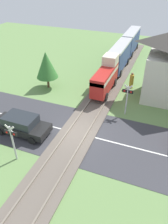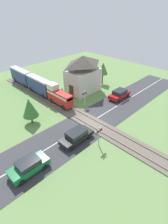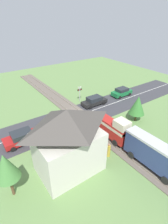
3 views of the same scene
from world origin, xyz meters
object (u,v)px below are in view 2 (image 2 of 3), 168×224
(car_far_side, at_px, (119,94))
(car_behind_queue, at_px, (29,166))
(crossing_signal_east_approach, at_px, (84,96))
(station_building, at_px, (83,75))
(pedestrian_by_station, at_px, (62,93))
(train, at_px, (37,84))
(crossing_signal_west_approach, at_px, (99,134))
(car_near_crossing, at_px, (76,136))

(car_far_side, distance_m, car_behind_queue, 20.02)
(crossing_signal_east_approach, distance_m, station_building, 5.88)
(car_behind_queue, bearing_deg, pedestrian_by_station, 39.12)
(train, distance_m, station_building, 8.67)
(car_far_side, xyz_separation_m, crossing_signal_west_approach, (-11.97, -5.40, 1.04))
(car_far_side, relative_size, car_behind_queue, 1.07)
(car_far_side, xyz_separation_m, crossing_signal_east_approach, (-6.35, 2.52, 1.04))
(station_building, bearing_deg, pedestrian_by_station, 168.20)
(station_building, bearing_deg, train, 140.97)
(crossing_signal_west_approach, bearing_deg, pedestrian_by_station, 68.67)
(car_near_crossing, xyz_separation_m, crossing_signal_west_approach, (1.27, -2.52, 1.06))
(crossing_signal_east_approach, bearing_deg, car_behind_queue, -158.13)
(station_building, distance_m, pedestrian_by_station, 5.13)
(car_far_side, bearing_deg, train, 127.10)
(car_far_side, bearing_deg, crossing_signal_east_approach, 158.34)
(train, bearing_deg, car_far_side, -52.90)
(car_behind_queue, xyz_separation_m, crossing_signal_east_approach, (13.46, 5.40, 1.04))
(car_near_crossing, bearing_deg, crossing_signal_west_approach, -63.26)
(car_far_side, distance_m, crossing_signal_west_approach, 13.17)
(car_near_crossing, xyz_separation_m, crossing_signal_east_approach, (6.89, 5.40, 1.06))
(car_behind_queue, distance_m, pedestrian_by_station, 16.67)
(car_near_crossing, relative_size, car_far_side, 1.03)
(crossing_signal_east_approach, bearing_deg, car_near_crossing, -141.91)
(train, distance_m, car_near_crossing, 15.57)
(pedestrian_by_station, bearing_deg, train, 117.01)
(train, bearing_deg, crossing_signal_east_approach, -73.67)
(car_far_side, bearing_deg, station_building, 110.53)
(train, relative_size, crossing_signal_east_approach, 6.35)
(car_far_side, bearing_deg, pedestrian_by_station, 132.01)
(train, bearing_deg, car_near_crossing, -105.23)
(crossing_signal_west_approach, bearing_deg, train, 80.88)
(pedestrian_by_station, bearing_deg, car_near_crossing, -121.17)
(car_behind_queue, distance_m, station_building, 19.94)
(crossing_signal_east_approach, bearing_deg, station_building, 47.65)
(train, height_order, pedestrian_by_station, train)
(car_far_side, bearing_deg, car_behind_queue, -171.73)
(car_far_side, xyz_separation_m, pedestrian_by_station, (-6.88, 7.64, -0.04))
(car_near_crossing, distance_m, station_building, 14.62)
(train, xyz_separation_m, crossing_signal_east_approach, (2.81, -9.59, -0.03))
(station_building, bearing_deg, crossing_signal_east_approach, -132.35)
(car_near_crossing, height_order, pedestrian_by_station, pedestrian_by_station)
(car_behind_queue, height_order, pedestrian_by_station, pedestrian_by_station)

